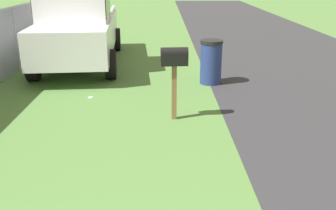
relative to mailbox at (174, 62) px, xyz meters
name	(u,v)px	position (x,y,z in m)	size (l,w,h in m)	color
mailbox	(174,62)	(0.00, 0.00, 0.00)	(0.23, 0.49, 1.34)	brown
pickup_truck	(79,27)	(4.37, 2.60, 0.04)	(5.73, 2.50, 2.09)	silver
trash_bin	(211,62)	(2.35, -0.96, -0.54)	(0.54, 0.54, 1.06)	navy
litter_wrapper_midfield_a	(90,97)	(1.28, 1.79, -1.07)	(0.12, 0.08, 0.01)	silver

